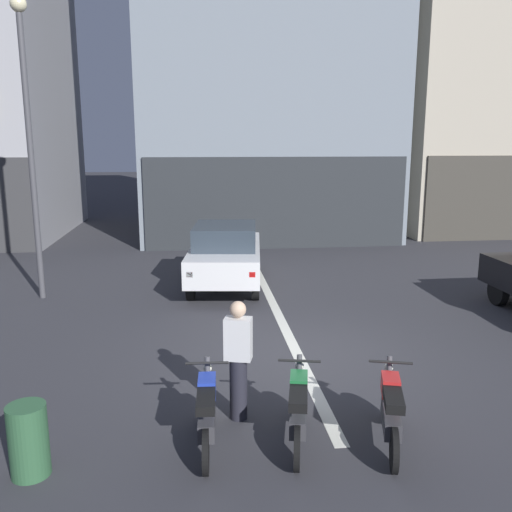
% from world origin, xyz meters
% --- Properties ---
extents(ground_plane, '(120.00, 120.00, 0.00)m').
position_xyz_m(ground_plane, '(0.00, 0.00, 0.00)').
color(ground_plane, '#333338').
extents(lane_centre_line, '(0.20, 18.00, 0.01)m').
position_xyz_m(lane_centre_line, '(0.00, 6.00, 0.00)').
color(lane_centre_line, silver).
rests_on(lane_centre_line, ground).
extents(building_far_right, '(9.11, 7.62, 15.74)m').
position_xyz_m(building_far_right, '(11.15, 14.28, 7.85)').
color(building_far_right, '#B2A893').
rests_on(building_far_right, ground).
extents(car_white_crossing_near, '(2.20, 4.27, 1.64)m').
position_xyz_m(car_white_crossing_near, '(-1.00, 4.89, 0.89)').
color(car_white_crossing_near, black).
rests_on(car_white_crossing_near, ground).
extents(street_lamp, '(0.36, 0.36, 6.84)m').
position_xyz_m(street_lamp, '(-5.50, 4.29, 4.16)').
color(street_lamp, '#47474C').
rests_on(street_lamp, ground).
extents(motorcycle_blue_row_leftmost, '(0.55, 1.67, 0.98)m').
position_xyz_m(motorcycle_blue_row_leftmost, '(-1.67, -2.74, 0.46)').
color(motorcycle_blue_row_leftmost, black).
rests_on(motorcycle_blue_row_leftmost, ground).
extents(motorcycle_green_row_left_mid, '(0.55, 1.65, 0.98)m').
position_xyz_m(motorcycle_green_row_left_mid, '(-0.53, -2.79, 0.46)').
color(motorcycle_green_row_left_mid, black).
rests_on(motorcycle_green_row_left_mid, ground).
extents(motorcycle_red_row_centre, '(0.61, 1.63, 0.98)m').
position_xyz_m(motorcycle_red_row_centre, '(0.61, -2.96, 0.46)').
color(motorcycle_red_row_centre, black).
rests_on(motorcycle_red_row_centre, ground).
extents(person_by_motorcycles, '(0.40, 0.30, 1.67)m').
position_xyz_m(person_by_motorcycles, '(-1.22, -2.11, 0.86)').
color(person_by_motorcycles, '#23232D').
rests_on(person_by_motorcycles, ground).
extents(trash_bin, '(0.44, 0.44, 0.85)m').
position_xyz_m(trash_bin, '(-3.68, -3.14, 0.42)').
color(trash_bin, '#2D5938').
rests_on(trash_bin, ground).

